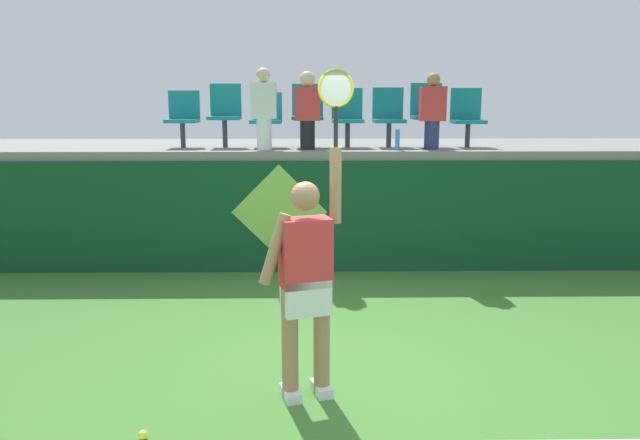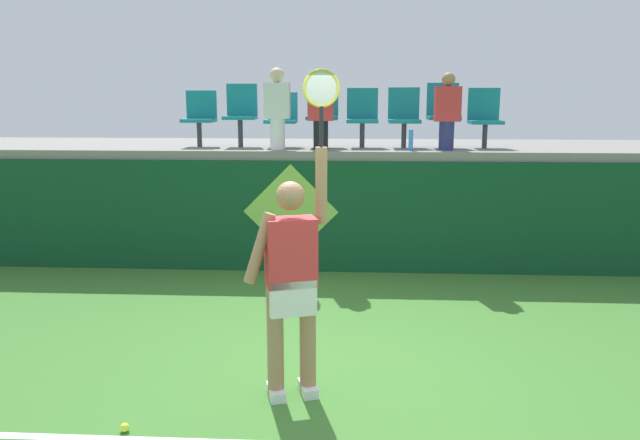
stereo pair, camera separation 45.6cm
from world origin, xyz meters
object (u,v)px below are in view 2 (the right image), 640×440
Objects in this scene: stadium_chair_3 at (322,112)px; stadium_chair_6 at (443,112)px; stadium_chair_4 at (362,115)px; spectator_0 at (277,107)px; tennis_ball at (125,428)px; stadium_chair_0 at (200,115)px; stadium_chair_2 at (281,117)px; stadium_chair_7 at (485,116)px; spectator_2 at (321,109)px; stadium_chair_1 at (241,112)px; water_bottle at (411,140)px; spectator_1 at (447,111)px; stadium_chair_5 at (404,115)px; tennis_player at (292,277)px.

stadium_chair_6 reaches higher than stadium_chair_3.
spectator_0 is at bearing -158.30° from stadium_chair_4.
tennis_ball is at bearing -119.50° from stadium_chair_6.
spectator_0 is (1.17, -0.45, 0.13)m from stadium_chair_0.
stadium_chair_2 is (1.17, -0.00, -0.01)m from stadium_chair_0.
stadium_chair_4 is 1.00× the size of stadium_chair_7.
stadium_chair_0 is 0.76× the size of spectator_2.
stadium_chair_4 reaches higher than stadium_chair_0.
stadium_chair_1 is 0.74m from spectator_0.
spectator_0 is at bearing -170.86° from stadium_chair_7.
stadium_chair_0 reaches higher than water_bottle.
stadium_chair_3 is 0.86× the size of spectator_1.
spectator_2 reaches higher than stadium_chair_5.
spectator_1 is (2.83, 4.58, 2.11)m from tennis_ball.
stadium_chair_7 is at bearing 27.00° from water_bottle.
spectator_2 is (1.14, 4.59, 2.13)m from tennis_ball.
stadium_chair_4 is (1.73, -0.00, -0.04)m from stadium_chair_1.
water_bottle is 1.85m from spectator_0.
stadium_chair_1 reaches higher than tennis_ball.
stadium_chair_6 is at bearing 11.40° from spectator_0.
tennis_ball is at bearing -82.96° from stadium_chair_0.
stadium_chair_1 is at bearing 141.64° from spectator_0.
stadium_chair_3 reaches higher than water_bottle.
stadium_chair_5 is 0.80× the size of spectator_2.
stadium_chair_7 reaches higher than stadium_chair_2.
stadium_chair_2 is 2.85m from stadium_chair_7.
stadium_chair_4 reaches higher than stadium_chair_2.
water_bottle is at bearing -83.66° from stadium_chair_5.
spectator_0 is at bearing -175.86° from spectator_2.
stadium_chair_3 is 1.74m from spectator_1.
stadium_chair_3 is at bearing -179.98° from stadium_chair_7.
stadium_chair_2 is at bearing -179.36° from stadium_chair_3.
spectator_1 reaches higher than stadium_chair_7.
stadium_chair_2 is 0.92× the size of stadium_chair_5.
stadium_chair_5 is at bearing 75.29° from tennis_player.
spectator_2 is (0.00, -0.42, 0.05)m from stadium_chair_3.
stadium_chair_3 is 1.07× the size of stadium_chair_7.
tennis_player is 4.45m from spectator_1.
spectator_0 is at bearing -90.00° from stadium_chair_2.
stadium_chair_6 reaches higher than water_bottle.
stadium_chair_5 reaches higher than stadium_chair_4.
stadium_chair_7 is at bearing 0.01° from stadium_chair_6.
stadium_chair_3 is at bearing 155.96° from water_bottle.
tennis_player is 2.44× the size of spectator_2.
stadium_chair_0 is at bearing 158.85° from spectator_0.
water_bottle is 0.81m from stadium_chair_6.
spectator_0 is 2.28m from spectator_1.
stadium_chair_3 is at bearing 179.92° from stadium_chair_4.
stadium_chair_6 is (0.48, 0.54, 0.36)m from water_bottle.
spectator_1 is (0.48, 0.12, 0.39)m from water_bottle.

